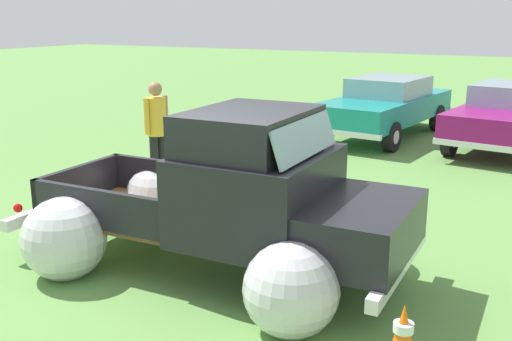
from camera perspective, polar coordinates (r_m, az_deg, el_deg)
The scene contains 7 objects.
ground_plane at distance 7.21m, azimuth -4.48°, elevation -9.16°, with size 80.00×80.00×0.00m, color #609347.
vintage_pickup_truck at distance 6.76m, azimuth -1.79°, elevation -3.90°, with size 4.66×2.83×1.96m.
show_car_0 at distance 14.94m, azimuth 12.25°, elevation 6.16°, with size 2.35×4.84×1.43m.
show_car_1 at distance 14.34m, azimuth 22.96°, elevation 4.98°, with size 2.35×4.61×1.43m.
spectator_0 at distance 10.53m, azimuth -9.43°, elevation 4.18°, with size 0.39×0.54×1.79m.
lane_cone_0 at distance 9.54m, azimuth 4.27°, elevation -1.16°, with size 0.36×0.36×0.63m.
lane_cone_1 at distance 5.27m, azimuth 13.78°, elevation -15.32°, with size 0.36×0.36×0.63m.
Camera 1 is at (3.59, -5.54, 2.91)m, focal length 42.03 mm.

